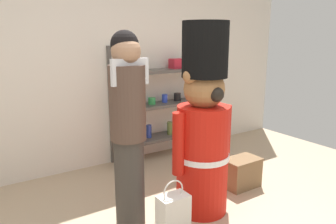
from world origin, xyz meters
The scene contains 6 objects.
back_wall centered at (0.00, 2.20, 1.30)m, with size 6.40×0.12×2.60m, color silver.
merchandise_shelf centered at (0.92, 1.98, 0.76)m, with size 1.32×0.35×1.51m.
teddy_bear_guard centered at (0.49, 0.55, 0.81)m, with size 0.65×0.50×1.75m.
person_shopper centered at (-0.23, 0.62, 0.91)m, with size 0.30×0.29×1.67m.
shopping_bag centered at (-0.01, 0.30, 0.20)m, with size 0.25×0.16×0.53m.
display_crate centered at (1.16, 0.69, 0.16)m, with size 0.40×0.26×0.32m.
Camera 1 is at (-1.33, -1.63, 1.62)m, focal length 34.69 mm.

